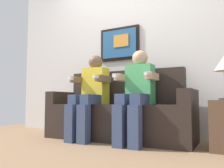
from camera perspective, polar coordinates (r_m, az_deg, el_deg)
ground_plane at (r=2.75m, az=-1.51°, el=-14.52°), size 5.59×5.59×0.00m
back_wall_assembly at (r=3.49m, az=4.71°, el=9.24°), size 4.30×0.10×2.60m
couch at (r=3.00m, az=1.59°, el=-7.64°), size 1.90×0.58×0.90m
person_on_left at (r=3.01m, az=-5.33°, el=-2.01°), size 0.46×0.56×1.11m
person_on_right at (r=2.71m, az=6.08°, el=-1.76°), size 0.46×0.56×1.11m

